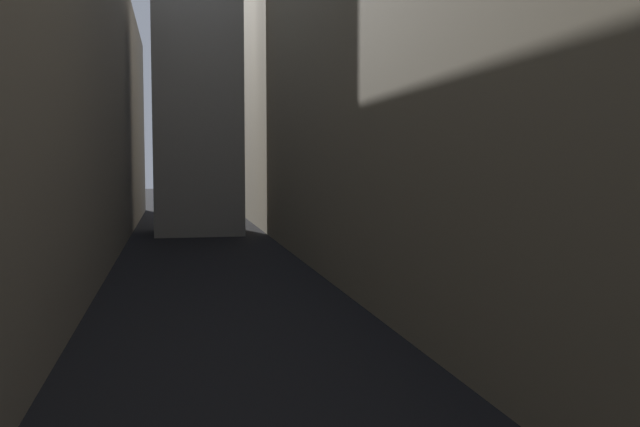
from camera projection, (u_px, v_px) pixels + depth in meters
name	position (u px, v px, depth m)	size (l,w,h in m)	color
ground_plane	(218.00, 284.00, 34.01)	(264.00, 264.00, 0.00)	black
building_block_right	(449.00, 52.00, 37.70)	(14.31, 108.00, 23.80)	gray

